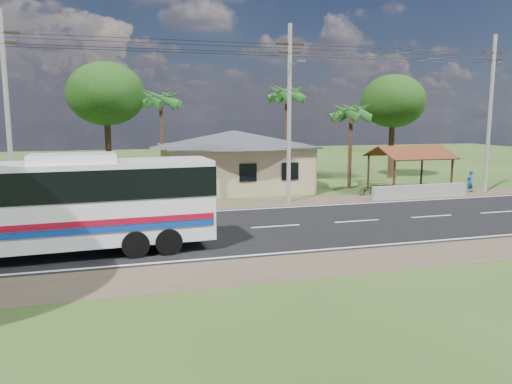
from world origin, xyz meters
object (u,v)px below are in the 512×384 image
at_px(waiting_shed, 410,154).
at_px(person, 470,181).
at_px(coach_bus, 45,199).
at_px(motorcycle, 367,189).

xyz_separation_m(waiting_shed, person, (3.92, -1.73, -1.94)).
relative_size(waiting_shed, person, 3.28).
bearing_deg(coach_bus, motorcycle, 24.97).
bearing_deg(waiting_shed, coach_bus, -154.37).
height_order(waiting_shed, person, waiting_shed).
distance_m(coach_bus, motorcycle, 22.17).
height_order(waiting_shed, coach_bus, coach_bus).
distance_m(waiting_shed, person, 4.70).
distance_m(waiting_shed, motorcycle, 4.47).
height_order(coach_bus, motorcycle, coach_bus).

